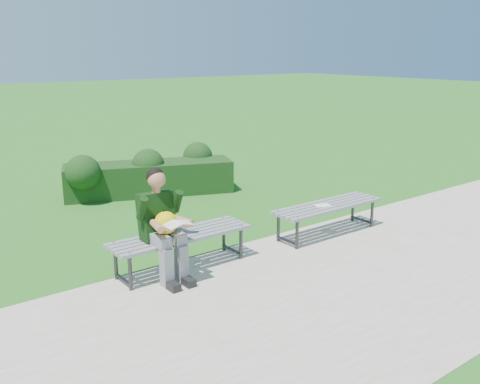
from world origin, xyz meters
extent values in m
plane|color=#326B1D|center=(0.00, 0.00, 0.00)|extent=(80.00, 80.00, 0.00)
cube|color=#A79B8E|center=(0.00, -1.75, 0.01)|extent=(30.00, 3.50, 0.02)
cube|color=#0F3A0E|center=(0.17, 3.24, 0.30)|extent=(3.16, 1.84, 0.60)
sphere|color=#0F3A0E|center=(-1.07, 3.32, 0.57)|extent=(0.80, 0.80, 0.62)
sphere|color=#0F3A0E|center=(0.14, 3.20, 0.57)|extent=(0.78, 0.78, 0.60)
sphere|color=#0F3A0E|center=(1.29, 3.30, 0.57)|extent=(0.76, 0.76, 0.59)
cube|color=slate|center=(-1.24, -0.44, 0.45)|extent=(1.80, 0.08, 0.04)
cube|color=slate|center=(-1.24, -0.34, 0.45)|extent=(1.80, 0.08, 0.04)
cube|color=slate|center=(-1.24, -0.23, 0.45)|extent=(1.80, 0.08, 0.04)
cube|color=slate|center=(-1.24, -0.13, 0.45)|extent=(1.80, 0.09, 0.04)
cube|color=slate|center=(-1.24, -0.03, 0.45)|extent=(1.80, 0.09, 0.04)
cylinder|color=#2D2D30|center=(-2.02, -0.42, 0.23)|extent=(0.04, 0.04, 0.41)
cylinder|color=#2D2D30|center=(-2.02, -0.04, 0.23)|extent=(0.04, 0.04, 0.41)
cylinder|color=#2D2D30|center=(-2.02, -0.23, 0.41)|extent=(0.04, 0.42, 0.04)
cylinder|color=#2D2D30|center=(-2.02, -0.23, 0.08)|extent=(0.04, 0.42, 0.04)
cylinder|color=gray|center=(-2.02, -0.44, 0.47)|extent=(0.02, 0.02, 0.01)
cylinder|color=gray|center=(-2.02, -0.03, 0.47)|extent=(0.02, 0.02, 0.01)
cylinder|color=#2D2D30|center=(-0.46, -0.42, 0.23)|extent=(0.04, 0.04, 0.41)
cylinder|color=#2D2D30|center=(-0.46, -0.04, 0.23)|extent=(0.04, 0.04, 0.41)
cylinder|color=#2D2D30|center=(-0.46, -0.23, 0.41)|extent=(0.04, 0.42, 0.04)
cylinder|color=#2D2D30|center=(-0.46, -0.23, 0.08)|extent=(0.04, 0.42, 0.04)
cylinder|color=gray|center=(-0.46, -0.44, 0.47)|extent=(0.02, 0.02, 0.01)
cylinder|color=gray|center=(-0.46, -0.03, 0.47)|extent=(0.02, 0.02, 0.01)
cube|color=slate|center=(1.13, -0.63, 0.45)|extent=(1.80, 0.08, 0.04)
cube|color=slate|center=(1.13, -0.52, 0.45)|extent=(1.80, 0.08, 0.04)
cube|color=slate|center=(1.13, -0.42, 0.45)|extent=(1.80, 0.08, 0.04)
cube|color=slate|center=(1.13, -0.32, 0.45)|extent=(1.80, 0.08, 0.04)
cube|color=slate|center=(1.13, -0.21, 0.45)|extent=(1.80, 0.08, 0.04)
cylinder|color=#2D2D30|center=(0.35, -0.61, 0.23)|extent=(0.04, 0.04, 0.41)
cylinder|color=#2D2D30|center=(0.35, -0.23, 0.23)|extent=(0.04, 0.04, 0.41)
cylinder|color=#2D2D30|center=(0.35, -0.42, 0.41)|extent=(0.04, 0.42, 0.04)
cylinder|color=#2D2D30|center=(0.35, -0.42, 0.08)|extent=(0.04, 0.42, 0.04)
cylinder|color=gray|center=(0.35, -0.63, 0.47)|extent=(0.02, 0.02, 0.01)
cylinder|color=gray|center=(0.35, -0.21, 0.47)|extent=(0.02, 0.02, 0.01)
cylinder|color=#2D2D30|center=(1.91, -0.61, 0.23)|extent=(0.04, 0.04, 0.41)
cylinder|color=#2D2D30|center=(1.91, -0.23, 0.23)|extent=(0.04, 0.04, 0.41)
cylinder|color=#2D2D30|center=(1.91, -0.42, 0.41)|extent=(0.04, 0.42, 0.04)
cylinder|color=#2D2D30|center=(1.91, -0.42, 0.08)|extent=(0.04, 0.42, 0.04)
cylinder|color=gray|center=(1.91, -0.63, 0.47)|extent=(0.02, 0.02, 0.01)
cylinder|color=gray|center=(1.91, -0.21, 0.47)|extent=(0.02, 0.02, 0.01)
cube|color=gray|center=(-1.64, -0.39, 0.54)|extent=(0.14, 0.42, 0.13)
cube|color=gray|center=(-1.44, -0.39, 0.54)|extent=(0.14, 0.42, 0.13)
cube|color=gray|center=(-1.64, -0.57, 0.24)|extent=(0.12, 0.13, 0.45)
cube|color=gray|center=(-1.44, -0.57, 0.24)|extent=(0.12, 0.13, 0.45)
cube|color=black|center=(-1.64, -0.67, 0.07)|extent=(0.11, 0.26, 0.09)
cube|color=black|center=(-1.44, -0.67, 0.07)|extent=(0.11, 0.26, 0.09)
cube|color=black|center=(-1.54, -0.19, 0.75)|extent=(0.40, 0.30, 0.59)
cylinder|color=#B97153|center=(-1.54, -0.21, 1.07)|extent=(0.10, 0.10, 0.08)
sphere|color=#B97153|center=(-1.54, -0.23, 1.20)|extent=(0.21, 0.21, 0.21)
sphere|color=black|center=(-1.54, -0.20, 1.23)|extent=(0.21, 0.21, 0.21)
cylinder|color=black|center=(-1.77, -0.29, 0.91)|extent=(0.10, 0.21, 0.30)
cylinder|color=black|center=(-1.31, -0.29, 0.91)|extent=(0.10, 0.21, 0.30)
cylinder|color=#B97153|center=(-1.71, -0.51, 0.74)|extent=(0.14, 0.31, 0.08)
cylinder|color=#B97153|center=(-1.37, -0.51, 0.74)|extent=(0.14, 0.31, 0.08)
sphere|color=#B97153|center=(-1.64, -0.67, 0.74)|extent=(0.09, 0.09, 0.09)
sphere|color=#B97153|center=(-1.44, -0.67, 0.74)|extent=(0.09, 0.09, 0.09)
sphere|color=yellow|center=(-1.54, -0.41, 0.72)|extent=(0.27, 0.27, 0.27)
cone|color=orange|center=(-1.54, -0.53, 0.71)|extent=(0.08, 0.08, 0.08)
cone|color=black|center=(-1.55, -0.40, 0.85)|extent=(0.03, 0.05, 0.08)
cone|color=black|center=(-1.52, -0.39, 0.85)|extent=(0.03, 0.04, 0.07)
sphere|color=white|center=(-1.58, -0.51, 0.75)|extent=(0.05, 0.05, 0.05)
sphere|color=white|center=(-1.49, -0.51, 0.75)|extent=(0.05, 0.05, 0.05)
cube|color=white|center=(-1.61, -0.69, 0.79)|extent=(0.15, 0.20, 0.05)
cube|color=white|center=(-1.46, -0.69, 0.79)|extent=(0.15, 0.20, 0.05)
cube|color=white|center=(1.03, -0.42, 0.47)|extent=(0.26, 0.23, 0.01)
camera|label=1|loc=(-4.40, -5.57, 2.65)|focal=40.00mm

